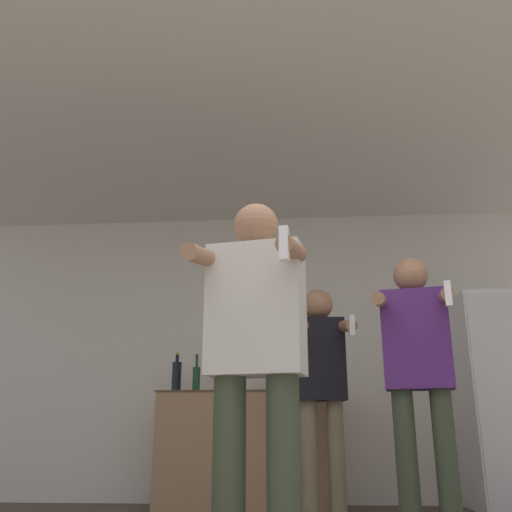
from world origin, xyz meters
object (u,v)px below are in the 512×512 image
at_px(bottle_brown_liquor, 196,378).
at_px(person_man_side, 418,363).
at_px(refrigerator, 511,399).
at_px(person_spectator_back, 320,375).
at_px(bottle_tall_gin, 177,376).
at_px(bottle_dark_rum, 270,376).
at_px(person_woman_foreground, 256,349).

xyz_separation_m(bottle_brown_liquor, person_man_side, (1.57, -1.23, -0.04)).
xyz_separation_m(refrigerator, person_spectator_back, (-1.52, -0.65, 0.13)).
bearing_deg(bottle_tall_gin, bottle_brown_liquor, -0.00).
height_order(bottle_brown_liquor, bottle_tall_gin, bottle_tall_gin).
relative_size(bottle_tall_gin, person_man_side, 0.20).
distance_m(bottle_dark_rum, bottle_tall_gin, 0.78).
relative_size(bottle_brown_liquor, bottle_tall_gin, 0.94).
height_order(bottle_tall_gin, person_man_side, person_man_side).
height_order(bottle_dark_rum, person_spectator_back, person_spectator_back).
xyz_separation_m(refrigerator, bottle_tall_gin, (-2.69, -0.04, 0.20)).
bearing_deg(person_man_side, bottle_brown_liquor, 141.79).
relative_size(bottle_brown_liquor, person_woman_foreground, 0.20).
bearing_deg(bottle_dark_rum, person_woman_foreground, -88.71).
bearing_deg(bottle_tall_gin, bottle_dark_rum, 0.00).
bearing_deg(person_spectator_back, person_man_side, -47.76).
distance_m(bottle_dark_rum, person_woman_foreground, 2.28).
xyz_separation_m(refrigerator, person_woman_foreground, (-1.86, -2.31, 0.07)).
relative_size(refrigerator, bottle_dark_rum, 5.44).
height_order(refrigerator, bottle_dark_rum, refrigerator).
distance_m(refrigerator, person_woman_foreground, 2.97).
height_order(bottle_brown_liquor, person_woman_foreground, person_woman_foreground).
bearing_deg(person_woman_foreground, person_spectator_back, 78.49).
bearing_deg(person_spectator_back, person_woman_foreground, -101.51).
distance_m(bottle_dark_rum, person_spectator_back, 0.73).
bearing_deg(refrigerator, bottle_tall_gin, -179.23).
bearing_deg(person_woman_foreground, person_man_side, 49.04).
distance_m(bottle_brown_liquor, bottle_tall_gin, 0.17).
bearing_deg(bottle_dark_rum, refrigerator, 1.08).
bearing_deg(person_man_side, bottle_dark_rum, 127.74).
distance_m(refrigerator, person_spectator_back, 1.66).
bearing_deg(person_woman_foreground, bottle_tall_gin, 110.05).
relative_size(refrigerator, bottle_tall_gin, 4.99).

